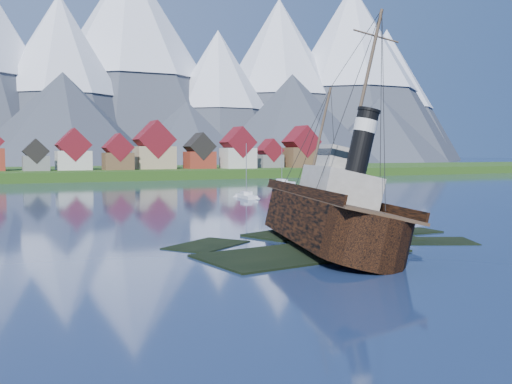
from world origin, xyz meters
name	(u,v)px	position (x,y,z in m)	size (l,w,h in m)	color
ground	(320,248)	(0.00, 0.00, 0.00)	(1400.00, 1400.00, 0.00)	navy
shoal	(324,247)	(1.78, 2.15, -0.35)	(31.71, 21.24, 1.14)	black
shore_bank	(74,177)	(0.00, 170.00, 0.00)	(600.00, 80.00, 3.20)	#244C15
seawall	(91,182)	(0.00, 132.00, 0.00)	(600.00, 2.50, 2.00)	#3F3D38
mountains	(20,57)	(-0.79, 481.26, 89.34)	(965.00, 340.00, 205.00)	#2D333D
tugboat_wreck	(313,214)	(0.73, 2.48, 2.96)	(6.91, 29.76, 23.58)	black
sailboat_d	(246,197)	(17.51, 55.78, 0.26)	(2.91, 8.36, 11.17)	silver
sailboat_e	(282,183)	(48.01, 98.95, 0.24)	(3.99, 9.79, 11.05)	silver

